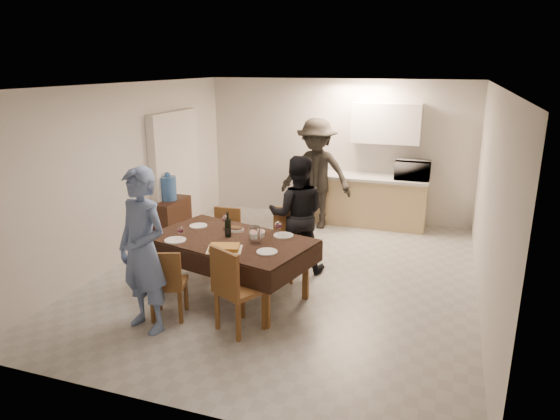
{
  "coord_description": "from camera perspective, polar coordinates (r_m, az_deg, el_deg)",
  "views": [
    {
      "loc": [
        1.99,
        -6.16,
        2.86
      ],
      "look_at": [
        -0.01,
        -0.3,
        1.04
      ],
      "focal_mm": 32.0,
      "sensor_mm": 36.0,
      "label": 1
    }
  ],
  "objects": [
    {
      "name": "wine_glass_a",
      "position": [
        6.25,
        -11.3,
        -2.61
      ],
      "size": [
        0.08,
        0.08,
        0.18
      ],
      "primitive_type": null,
      "color": "white",
      "rests_on": "dining_table"
    },
    {
      "name": "kitchen_worktop",
      "position": [
        9.17,
        9.72,
        3.72
      ],
      "size": [
        2.24,
        0.64,
        0.05
      ],
      "primitive_type": "cube",
      "color": "beige",
      "rests_on": "kitchen_base_cabinet"
    },
    {
      "name": "wall_right",
      "position": [
        6.38,
        22.84,
        0.92
      ],
      "size": [
        0.02,
        6.0,
        2.6
      ],
      "primitive_type": "cube",
      "color": "beige",
      "rests_on": "floor"
    },
    {
      "name": "person_kitchen",
      "position": [
        8.88,
        4.16,
        4.13
      ],
      "size": [
        1.27,
        0.73,
        1.96
      ],
      "primitive_type": "imported",
      "color": "black",
      "rests_on": "floor"
    },
    {
      "name": "water_jug",
      "position": [
        8.32,
        -12.65,
        2.44
      ],
      "size": [
        0.26,
        0.26,
        0.39
      ],
      "primitive_type": "cylinder",
      "color": "#3F71BC",
      "rests_on": "console"
    },
    {
      "name": "mushroom_dish",
      "position": [
        6.49,
        -5.11,
        -2.26
      ],
      "size": [
        0.2,
        0.2,
        0.04
      ],
      "primitive_type": "cylinder",
      "color": "silver",
      "rests_on": "dining_table"
    },
    {
      "name": "kitchen_base_cabinet",
      "position": [
        9.28,
        9.59,
        0.98
      ],
      "size": [
        2.2,
        0.6,
        0.86
      ],
      "primitive_type": "cube",
      "color": "tan",
      "rests_on": "floor"
    },
    {
      "name": "wine_glass_b",
      "position": [
        6.23,
        -0.18,
        -2.17
      ],
      "size": [
        0.09,
        0.09,
        0.21
      ],
      "primitive_type": null,
      "color": "white",
      "rests_on": "dining_table"
    },
    {
      "name": "savoury_tart",
      "position": [
        5.87,
        -6.37,
        -4.3
      ],
      "size": [
        0.48,
        0.41,
        0.05
      ],
      "primitive_type": "cube",
      "rotation": [
        0.0,
        0.0,
        0.32
      ],
      "color": "gold",
      "rests_on": "dining_table"
    },
    {
      "name": "chair_far_left",
      "position": [
        7.07,
        -6.76,
        -2.94
      ],
      "size": [
        0.42,
        0.42,
        0.47
      ],
      "rotation": [
        0.0,
        0.0,
        3.21
      ],
      "color": "brown",
      "rests_on": "floor"
    },
    {
      "name": "plate_near_left",
      "position": [
        6.26,
        -11.88,
        -3.4
      ],
      "size": [
        0.26,
        0.26,
        0.02
      ],
      "primitive_type": "cylinder",
      "color": "silver",
      "rests_on": "dining_table"
    },
    {
      "name": "ceiling",
      "position": [
        6.48,
        1.0,
        14.09
      ],
      "size": [
        5.0,
        6.0,
        0.02
      ],
      "primitive_type": "cube",
      "color": "white",
      "rests_on": "wall_back"
    },
    {
      "name": "dining_table",
      "position": [
        6.25,
        -5.71,
        -3.55
      ],
      "size": [
        2.2,
        1.6,
        0.77
      ],
      "rotation": [
        0.0,
        0.0,
        -0.25
      ],
      "color": "black",
      "rests_on": "floor"
    },
    {
      "name": "plate_far_right",
      "position": [
        6.29,
        0.4,
        -2.92
      ],
      "size": [
        0.25,
        0.25,
        0.01
      ],
      "primitive_type": "cylinder",
      "color": "silver",
      "rests_on": "dining_table"
    },
    {
      "name": "chair_near_left",
      "position": [
        5.85,
        -13.11,
        -7.52
      ],
      "size": [
        0.5,
        0.51,
        0.47
      ],
      "rotation": [
        0.0,
        0.0,
        0.31
      ],
      "color": "brown",
      "rests_on": "floor"
    },
    {
      "name": "plate_near_right",
      "position": [
        5.76,
        -1.5,
        -4.79
      ],
      "size": [
        0.24,
        0.24,
        0.01
      ],
      "primitive_type": "cylinder",
      "color": "silver",
      "rests_on": "dining_table"
    },
    {
      "name": "microwave",
      "position": [
        9.04,
        14.92,
        4.46
      ],
      "size": [
        0.6,
        0.4,
        0.33
      ],
      "primitive_type": "imported",
      "rotation": [
        0.0,
        0.0,
        3.14
      ],
      "color": "white",
      "rests_on": "kitchen_worktop"
    },
    {
      "name": "stub_partition",
      "position": [
        8.77,
        -11.82,
        4.14
      ],
      "size": [
        0.15,
        1.4,
        2.1
      ],
      "primitive_type": "cube",
      "color": "silver",
      "rests_on": "floor"
    },
    {
      "name": "upper_cabinet",
      "position": [
        9.1,
        12.05,
        9.68
      ],
      "size": [
        1.2,
        0.34,
        0.7
      ],
      "primitive_type": "cube",
      "color": "white",
      "rests_on": "wall_back"
    },
    {
      "name": "chair_far_right",
      "position": [
        6.72,
        0.16,
        -3.41
      ],
      "size": [
        0.44,
        0.44,
        0.51
      ],
      "rotation": [
        0.0,
        0.0,
        3.12
      ],
      "color": "brown",
      "rests_on": "floor"
    },
    {
      "name": "person_near",
      "position": [
        5.59,
        -15.41,
        -4.53
      ],
      "size": [
        0.77,
        0.61,
        1.84
      ],
      "primitive_type": "imported",
      "rotation": [
        0.0,
        0.0,
        -0.29
      ],
      "color": "#5E76A9",
      "rests_on": "floor"
    },
    {
      "name": "plate_far_left",
      "position": [
        6.75,
        -9.32,
        -1.79
      ],
      "size": [
        0.24,
        0.24,
        0.01
      ],
      "primitive_type": "cylinder",
      "color": "silver",
      "rests_on": "dining_table"
    },
    {
      "name": "wall_front",
      "position": [
        4.05,
        -12.35,
        -6.69
      ],
      "size": [
        5.0,
        0.02,
        2.6
      ],
      "primitive_type": "cube",
      "color": "beige",
      "rests_on": "floor"
    },
    {
      "name": "floor",
      "position": [
        7.08,
        0.9,
        -7.43
      ],
      "size": [
        5.0,
        6.0,
        0.02
      ],
      "primitive_type": "cube",
      "color": "#A3A39E",
      "rests_on": "ground"
    },
    {
      "name": "person_far",
      "position": [
        6.97,
        1.97,
        -0.52
      ],
      "size": [
        0.95,
        0.82,
        1.67
      ],
      "primitive_type": "imported",
      "rotation": [
        0.0,
        0.0,
        3.41
      ],
      "color": "black",
      "rests_on": "floor"
    },
    {
      "name": "wine_bottle",
      "position": [
        6.25,
        -5.99,
        -1.64
      ],
      "size": [
        0.08,
        0.08,
        0.33
      ],
      "primitive_type": null,
      "color": "black",
      "rests_on": "dining_table"
    },
    {
      "name": "salad_bowl",
      "position": [
        6.27,
        -2.55,
        -2.73
      ],
      "size": [
        0.18,
        0.18,
        0.07
      ],
      "primitive_type": "cylinder",
      "color": "silver",
      "rests_on": "dining_table"
    },
    {
      "name": "console",
      "position": [
        8.47,
        -12.41,
        -1.19
      ],
      "size": [
        0.39,
        0.77,
        0.72
      ],
      "primitive_type": "cube",
      "color": "#311B10",
      "rests_on": "floor"
    },
    {
      "name": "chair_near_right",
      "position": [
        5.42,
        -5.01,
        -8.24
      ],
      "size": [
        0.61,
        0.63,
        0.54
      ],
      "rotation": [
        0.0,
        0.0,
        -0.47
      ],
      "color": "brown",
      "rests_on": "floor"
    },
    {
      "name": "wall_left",
      "position": [
        7.78,
        -16.89,
        4.12
      ],
      "size": [
        0.02,
        6.0,
        2.6
      ],
      "primitive_type": "cube",
      "color": "beige",
      "rests_on": "floor"
    },
    {
      "name": "water_pitcher",
      "position": [
        6.03,
        -2.91,
        -2.85
      ],
      "size": [
        0.13,
        0.13,
        0.2
      ],
      "primitive_type": "cylinder",
      "color": "white",
      "rests_on": "dining_table"
    },
    {
      "name": "wall_back",
      "position": [
        9.51,
        6.57,
        6.85
      ],
      "size": [
        5.0,
        0.02,
        2.6
      ],
      "primitive_type": "cube",
      "color": "beige",
      "rests_on": "floor"
    },
    {
      "name": "wine_glass_c",
      "position": [
        6.55,
        -6.26,
        -1.37
      ],
      "size": [
        0.09,
        0.09,
        0.2
      ],
      "primitive_type": null,
      "color": "white",
      "rests_on": "dining_table"
    }
  ]
}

